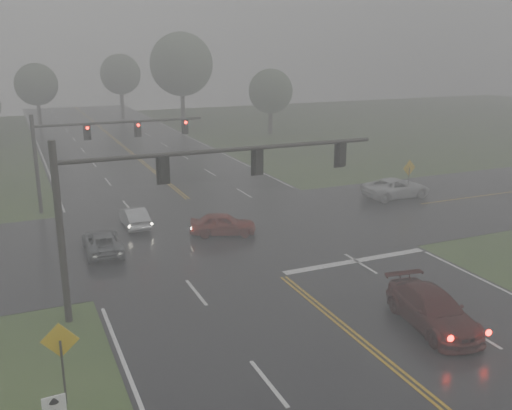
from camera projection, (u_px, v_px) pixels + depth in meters
name	position (u px, v px, depth m)	size (l,w,h in m)	color
main_road	(238.00, 240.00, 33.40)	(18.00, 160.00, 0.02)	black
cross_street	(226.00, 231.00, 35.16)	(120.00, 14.00, 0.02)	black
stop_bar	(356.00, 261.00, 30.19)	(8.50, 0.50, 0.01)	silver
sedan_maroon	(431.00, 326.00, 23.23)	(2.07, 5.10, 1.48)	#3A0C0A
sedan_red	(223.00, 235.00, 34.40)	(1.59, 3.94, 1.34)	maroon
sedan_silver	(135.00, 227.00, 35.91)	(1.31, 3.76, 1.24)	#B8BCC1
car_grey	(103.00, 252.00, 31.48)	(1.93, 4.20, 1.17)	#53565A
pickup_white	(396.00, 197.00, 42.77)	(2.41, 5.22, 1.45)	silver
signal_gantry_near	(169.00, 186.00, 23.98)	(14.50, 0.33, 7.58)	black
signal_gantry_far	(90.00, 141.00, 38.94)	(11.66, 0.34, 6.67)	black
sign_diamond_west	(61.00, 350.00, 17.75)	(1.16, 0.30, 2.83)	black
sign_diamond_east	(409.00, 172.00, 42.15)	(1.20, 0.21, 2.89)	black
tree_ne_a	(181.00, 64.00, 78.49)	(8.70, 8.70, 12.77)	#2E241E
tree_n_mid	(36.00, 84.00, 79.29)	(5.87, 5.87, 8.62)	#2E241E
tree_e_near	(271.00, 91.00, 71.55)	(5.57, 5.57, 8.18)	#2E241E
tree_n_far	(120.00, 74.00, 92.98)	(6.56, 6.56, 9.63)	#2E241E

